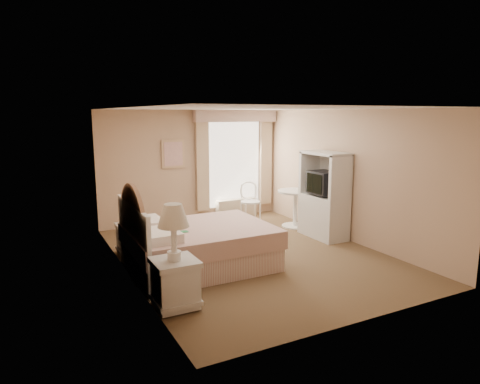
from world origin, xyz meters
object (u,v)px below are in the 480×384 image
nightstand_far (130,230)px  round_table (295,203)px  bed (193,245)px  nightstand_near (175,270)px  armoire (324,202)px  cafe_chair (250,198)px

nightstand_far → round_table: bearing=3.3°
round_table → bed: bearing=-154.8°
nightstand_near → armoire: size_ratio=0.78×
nightstand_near → cafe_chair: (2.96, 3.47, 0.03)m
nightstand_near → nightstand_far: nightstand_near is taller
nightstand_near → armoire: bearing=24.8°
nightstand_far → round_table: size_ratio=1.41×
nightstand_far → round_table: nightstand_far is taller
nightstand_near → round_table: bearing=35.7°
armoire → cafe_chair: bearing=111.2°
bed → armoire: 2.98m
nightstand_far → armoire: armoire is taller
armoire → nightstand_near: bearing=-155.2°
round_table → cafe_chair: cafe_chair is taller
nightstand_near → cafe_chair: size_ratio=1.46×
nightstand_near → armoire: armoire is taller
cafe_chair → armoire: bearing=-58.4°
bed → armoire: size_ratio=1.30×
bed → nightstand_near: bearing=-120.5°
bed → round_table: bed is taller
cafe_chair → armoire: armoire is taller
round_table → cafe_chair: size_ratio=0.88×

